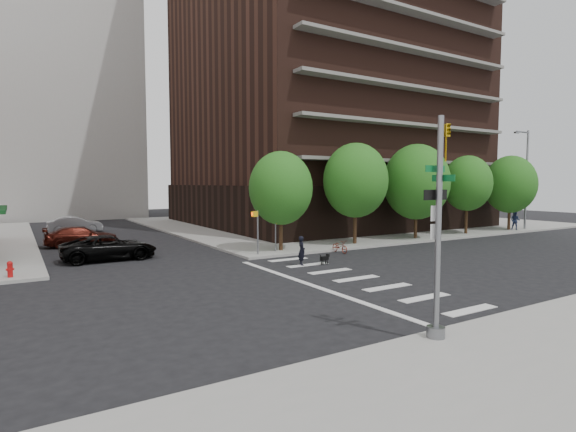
{
  "coord_description": "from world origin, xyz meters",
  "views": [
    {
      "loc": [
        -10.2,
        -15.64,
        4.37
      ],
      "look_at": [
        3.0,
        6.0,
        2.5
      ],
      "focal_mm": 28.0,
      "sensor_mm": 36.0,
      "label": 1
    }
  ],
  "objects": [
    {
      "name": "ground",
      "position": [
        0.0,
        0.0,
        0.0
      ],
      "size": [
        120.0,
        120.0,
        0.0
      ],
      "primitive_type": "plane",
      "color": "black",
      "rests_on": "ground"
    },
    {
      "name": "sidewalk_ne",
      "position": [
        20.5,
        23.5,
        0.07
      ],
      "size": [
        39.0,
        33.0,
        0.15
      ],
      "primitive_type": "cube",
      "color": "gray",
      "rests_on": "ground"
    },
    {
      "name": "crosswalk",
      "position": [
        2.21,
        -0.0,
        0.01
      ],
      "size": [
        3.85,
        13.0,
        0.01
      ],
      "color": "silver",
      "rests_on": "ground"
    },
    {
      "name": "apartment_tower",
      "position": [
        18.0,
        24.0,
        20.91
      ],
      "size": [
        26.65,
        25.5,
        45.0
      ],
      "color": "black",
      "rests_on": "sidewalk_ne"
    },
    {
      "name": "tree_a",
      "position": [
        4.0,
        8.5,
        4.04
      ],
      "size": [
        4.0,
        4.0,
        5.9
      ],
      "color": "#301E11",
      "rests_on": "sidewalk_ne"
    },
    {
      "name": "tree_b",
      "position": [
        10.0,
        8.5,
        4.54
      ],
      "size": [
        4.5,
        4.5,
        6.65
      ],
      "color": "#301E11",
      "rests_on": "sidewalk_ne"
    },
    {
      "name": "tree_c",
      "position": [
        16.0,
        8.5,
        4.45
      ],
      "size": [
        5.0,
        5.0,
        6.8
      ],
      "color": "#301E11",
      "rests_on": "sidewalk_ne"
    },
    {
      "name": "tree_d",
      "position": [
        22.0,
        8.5,
        4.34
      ],
      "size": [
        4.0,
        4.0,
        6.2
      ],
      "color": "#301E11",
      "rests_on": "sidewalk_ne"
    },
    {
      "name": "tree_e",
      "position": [
        28.0,
        8.5,
        4.25
      ],
      "size": [
        4.5,
        4.5,
        6.35
      ],
      "color": "#301E11",
      "rests_on": "sidewalk_ne"
    },
    {
      "name": "traffic_signal",
      "position": [
        -0.47,
        -7.49,
        2.7
      ],
      "size": [
        0.9,
        0.75,
        6.0
      ],
      "color": "slate",
      "rests_on": "sidewalk_s"
    },
    {
      "name": "pedestrian_signal",
      "position": [
        2.32,
        7.92,
        1.85
      ],
      "size": [
        2.18,
        0.67,
        2.6
      ],
      "color": "slate",
      "rests_on": "sidewalk_ne"
    },
    {
      "name": "fire_hydrant",
      "position": [
        -10.5,
        7.8,
        0.55
      ],
      "size": [
        0.24,
        0.24,
        0.73
      ],
      "color": "#A50C0C",
      "rests_on": "sidewalk_nw"
    },
    {
      "name": "streetlamp",
      "position": [
        29.82,
        8.2,
        5.29
      ],
      "size": [
        2.14,
        0.22,
        9.0
      ],
      "color": "slate",
      "rests_on": "sidewalk_ne"
    },
    {
      "name": "parked_car_black",
      "position": [
        -5.73,
        11.16,
        0.71
      ],
      "size": [
        2.44,
        5.18,
        1.43
      ],
      "primitive_type": "imported",
      "rotation": [
        0.0,
        0.0,
        1.58
      ],
      "color": "black",
      "rests_on": "ground"
    },
    {
      "name": "parked_car_maroon",
      "position": [
        -6.36,
        18.04,
        0.69
      ],
      "size": [
        2.11,
        4.84,
        1.38
      ],
      "primitive_type": "imported",
      "rotation": [
        0.0,
        0.0,
        1.53
      ],
      "color": "#3C110C",
      "rests_on": "ground"
    },
    {
      "name": "parked_car_silver",
      "position": [
        -5.75,
        27.58,
        0.74
      ],
      "size": [
        1.71,
        4.52,
        1.47
      ],
      "primitive_type": "imported",
      "rotation": [
        0.0,
        0.0,
        1.54
      ],
      "color": "#919398",
      "rests_on": "ground"
    },
    {
      "name": "scooter",
      "position": [
        7.12,
        6.5,
        0.4
      ],
      "size": [
        0.57,
        1.53,
        0.79
      ],
      "primitive_type": "imported",
      "rotation": [
        0.0,
        0.0,
        -0.03
      ],
      "color": "maroon",
      "rests_on": "ground"
    },
    {
      "name": "dog_walker",
      "position": [
        2.69,
        4.1,
        0.78
      ],
      "size": [
        0.64,
        0.5,
        1.57
      ],
      "primitive_type": "imported",
      "rotation": [
        0.0,
        0.0,
        1.34
      ],
      "color": "black",
      "rests_on": "ground"
    },
    {
      "name": "dog",
      "position": [
        3.9,
        3.68,
        0.34
      ],
      "size": [
        0.65,
        0.3,
        0.54
      ],
      "rotation": [
        0.0,
        0.0,
        0.24
      ],
      "color": "black",
      "rests_on": "ground"
    },
    {
      "name": "pedestrian_far",
      "position": [
        28.3,
        8.09,
        0.99
      ],
      "size": [
        0.95,
        0.83,
        1.68
      ],
      "primitive_type": "imported",
      "rotation": [
        0.0,
        0.0,
        -1.31
      ],
      "color": "navy",
      "rests_on": "sidewalk_ne"
    }
  ]
}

